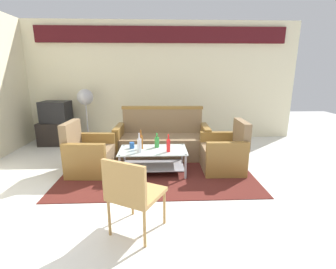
% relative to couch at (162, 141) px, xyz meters
% --- Properties ---
extents(ground_plane, '(14.00, 14.00, 0.00)m').
position_rel_couch_xyz_m(ground_plane, '(0.04, -1.62, -0.32)').
color(ground_plane, white).
extents(wall_back, '(6.52, 0.19, 2.80)m').
position_rel_couch_xyz_m(wall_back, '(0.04, 1.44, 1.16)').
color(wall_back, beige).
rests_on(wall_back, ground).
extents(rug, '(3.10, 2.18, 0.01)m').
position_rel_couch_xyz_m(rug, '(-0.10, -0.69, -0.31)').
color(rug, '#511E19').
rests_on(rug, ground).
extents(couch, '(1.83, 0.81, 0.96)m').
position_rel_couch_xyz_m(couch, '(0.00, 0.00, 0.00)').
color(couch, '#7F6647').
rests_on(couch, rug).
extents(armchair_left, '(0.74, 0.80, 0.85)m').
position_rel_couch_xyz_m(armchair_left, '(-1.24, -0.74, -0.03)').
color(armchair_left, '#7F6647').
rests_on(armchair_left, rug).
extents(armchair_right, '(0.71, 0.77, 0.85)m').
position_rel_couch_xyz_m(armchair_right, '(1.04, -0.75, -0.03)').
color(armchair_right, '#7F6647').
rests_on(armchair_right, rug).
extents(coffee_table, '(1.10, 0.60, 0.40)m').
position_rel_couch_xyz_m(coffee_table, '(-0.17, -0.84, -0.04)').
color(coffee_table, silver).
rests_on(coffee_table, rug).
extents(bottle_brown, '(0.06, 0.06, 0.32)m').
position_rel_couch_xyz_m(bottle_brown, '(-0.36, -0.79, 0.21)').
color(bottle_brown, brown).
rests_on(bottle_brown, coffee_table).
extents(bottle_clear, '(0.07, 0.07, 0.31)m').
position_rel_couch_xyz_m(bottle_clear, '(-0.38, -0.97, 0.21)').
color(bottle_clear, silver).
rests_on(bottle_clear, coffee_table).
extents(bottle_red, '(0.06, 0.06, 0.29)m').
position_rel_couch_xyz_m(bottle_red, '(0.08, -0.96, 0.20)').
color(bottle_red, red).
rests_on(bottle_red, coffee_table).
extents(bottle_green, '(0.08, 0.08, 0.24)m').
position_rel_couch_xyz_m(bottle_green, '(-0.10, -0.71, 0.19)').
color(bottle_green, '#2D8C38').
rests_on(bottle_green, coffee_table).
extents(cup, '(0.08, 0.08, 0.10)m').
position_rel_couch_xyz_m(cup, '(-0.52, -0.75, 0.14)').
color(cup, '#2659A5').
rests_on(cup, coffee_table).
extents(tv_stand, '(0.80, 0.50, 0.52)m').
position_rel_couch_xyz_m(tv_stand, '(-2.40, 0.93, -0.06)').
color(tv_stand, black).
rests_on(tv_stand, ground).
extents(television, '(0.63, 0.49, 0.48)m').
position_rel_couch_xyz_m(television, '(-2.40, 0.93, 0.44)').
color(television, black).
rests_on(television, tv_stand).
extents(pedestal_fan, '(0.36, 0.36, 1.27)m').
position_rel_couch_xyz_m(pedestal_fan, '(-1.73, 0.98, 0.70)').
color(pedestal_fan, '#2D2D33').
rests_on(pedestal_fan, ground).
extents(wicker_chair, '(0.65, 0.65, 0.84)m').
position_rel_couch_xyz_m(wicker_chair, '(-0.35, -2.41, 0.18)').
color(wicker_chair, '#AD844C').
rests_on(wicker_chair, ground).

